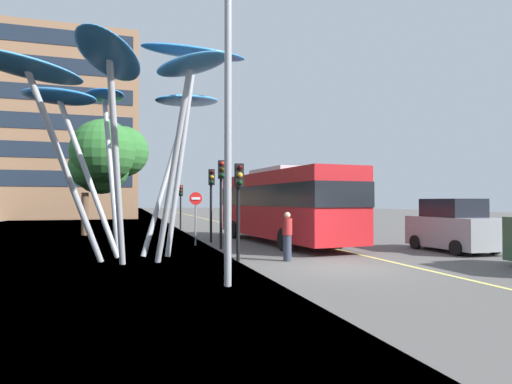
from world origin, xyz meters
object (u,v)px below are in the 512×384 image
street_lamp (244,78)px  car_parked_mid (453,227)px  leaf_sculpture (128,93)px  traffic_light_island_mid (211,189)px  traffic_light_kerb_near (239,190)px  traffic_light_kerb_far (221,185)px  pedestrian (287,236)px  no_entry_sign (196,210)px  traffic_light_opposite (181,197)px  red_bus (281,202)px

street_lamp → car_parked_mid: bearing=23.7°
leaf_sculpture → traffic_light_island_mid: (4.03, 4.98, -3.38)m
traffic_light_kerb_near → traffic_light_island_mid: size_ratio=0.92×
leaf_sculpture → street_lamp: (2.77, -6.10, -0.88)m
traffic_light_kerb_near → traffic_light_kerb_far: 3.96m
pedestrian → no_entry_sign: bearing=110.5°
car_parked_mid → traffic_light_kerb_near: bearing=-177.7°
no_entry_sign → traffic_light_opposite: bearing=86.7°
street_lamp → pedestrian: 6.25m
traffic_light_opposite → no_entry_sign: bearing=-93.3°
traffic_light_opposite → no_entry_sign: size_ratio=1.30×
traffic_light_kerb_far → street_lamp: (-1.13, -8.01, 2.38)m
traffic_light_island_mid → no_entry_sign: (-0.98, -1.27, -1.00)m
traffic_light_opposite → traffic_light_kerb_near: bearing=-90.2°
traffic_light_kerb_near → pedestrian: (1.65, -0.34, -1.60)m
traffic_light_kerb_near → pedestrian: size_ratio=1.98×
traffic_light_kerb_far → no_entry_sign: traffic_light_kerb_far is taller
car_parked_mid → street_lamp: street_lamp is taller
traffic_light_island_mid → pedestrian: traffic_light_island_mid is taller
car_parked_mid → street_lamp: (-10.13, -4.45, 4.14)m
red_bus → traffic_light_kerb_near: 6.82m
red_bus → no_entry_sign: (-4.27, -0.00, -0.35)m
red_bus → traffic_light_opposite: bearing=107.0°
car_parked_mid → street_lamp: size_ratio=0.48×
leaf_sculpture → no_entry_sign: 6.50m
street_lamp → traffic_light_opposite: bearing=87.4°
no_entry_sign → traffic_light_island_mid: bearing=52.3°
leaf_sculpture → street_lamp: bearing=-65.6°
traffic_light_island_mid → red_bus: bearing=-21.0°
traffic_light_kerb_far → no_entry_sign: 2.28m
traffic_light_kerb_near → traffic_light_opposite: traffic_light_kerb_near is taller
traffic_light_opposite → car_parked_mid: bearing=-61.8°
traffic_light_kerb_near → traffic_light_kerb_far: (0.22, 3.94, 0.33)m
leaf_sculpture → traffic_light_kerb_near: (3.68, -2.03, -3.59)m
leaf_sculpture → pedestrian: size_ratio=5.85×
red_bus → car_parked_mid: bearing=-43.9°
traffic_light_island_mid → no_entry_sign: 1.89m
traffic_light_opposite → traffic_light_island_mid: bearing=-88.3°
car_parked_mid → red_bus: bearing=136.1°
red_bus → no_entry_sign: bearing=-179.9°
leaf_sculpture → traffic_light_kerb_near: leaf_sculpture is taller
street_lamp → no_entry_sign: size_ratio=3.25×
traffic_light_island_mid → pedestrian: size_ratio=2.16×
street_lamp → no_entry_sign: 10.42m
traffic_light_kerb_near → street_lamp: size_ratio=0.41×
traffic_light_kerb_near → leaf_sculpture: bearing=151.1°
street_lamp → pedestrian: street_lamp is taller
red_bus → no_entry_sign: 4.28m
traffic_light_kerb_far → street_lamp: bearing=-98.0°
traffic_light_kerb_near → traffic_light_kerb_far: traffic_light_kerb_far is taller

